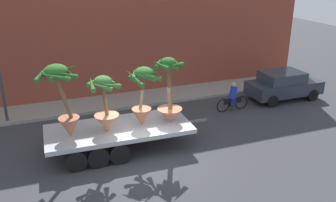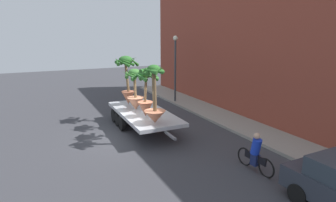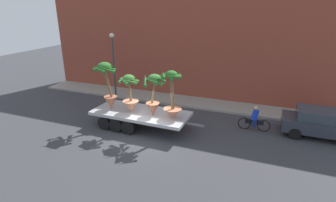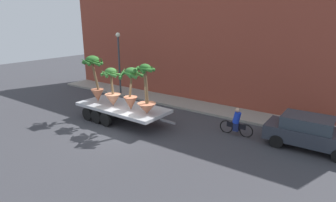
{
  "view_description": "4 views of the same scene",
  "coord_description": "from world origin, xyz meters",
  "px_view_note": "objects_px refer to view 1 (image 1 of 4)",
  "views": [
    {
      "loc": [
        -3.62,
        -11.98,
        7.2
      ],
      "look_at": [
        1.39,
        1.53,
        1.6
      ],
      "focal_mm": 38.66,
      "sensor_mm": 36.0,
      "label": 1
    },
    {
      "loc": [
        12.6,
        -4.19,
        5.04
      ],
      "look_at": [
        0.32,
        1.9,
        1.73
      ],
      "focal_mm": 29.44,
      "sensor_mm": 36.0,
      "label": 2
    },
    {
      "loc": [
        5.98,
        -12.16,
        7.06
      ],
      "look_at": [
        0.5,
        1.86,
        1.56
      ],
      "focal_mm": 28.72,
      "sensor_mm": 36.0,
      "label": 3
    },
    {
      "loc": [
        10.53,
        -10.37,
        5.98
      ],
      "look_at": [
        2.07,
        1.54,
        1.67
      ],
      "focal_mm": 29.81,
      "sensor_mm": 36.0,
      "label": 4
    }
  ],
  "objects_px": {
    "potted_palm_middle": "(63,98)",
    "parked_car": "(283,85)",
    "potted_palm_front": "(169,97)",
    "potted_palm_rear": "(143,95)",
    "flatbed_trailer": "(113,133)",
    "potted_palm_extra": "(106,108)",
    "cyclist": "(233,98)"
  },
  "relations": [
    {
      "from": "parked_car",
      "to": "potted_palm_front",
      "type": "bearing_deg",
      "value": -160.52
    },
    {
      "from": "flatbed_trailer",
      "to": "potted_palm_middle",
      "type": "xyz_separation_m",
      "value": [
        -1.79,
        -0.21,
        1.81
      ]
    },
    {
      "from": "potted_palm_middle",
      "to": "potted_palm_front",
      "type": "height_order",
      "value": "potted_palm_middle"
    },
    {
      "from": "flatbed_trailer",
      "to": "potted_palm_front",
      "type": "distance_m",
      "value": 2.68
    },
    {
      "from": "potted_palm_middle",
      "to": "parked_car",
      "type": "height_order",
      "value": "potted_palm_middle"
    },
    {
      "from": "potted_palm_rear",
      "to": "potted_palm_front",
      "type": "distance_m",
      "value": 1.12
    },
    {
      "from": "potted_palm_rear",
      "to": "cyclist",
      "type": "bearing_deg",
      "value": 22.51
    },
    {
      "from": "potted_palm_rear",
      "to": "parked_car",
      "type": "height_order",
      "value": "potted_palm_rear"
    },
    {
      "from": "potted_palm_rear",
      "to": "potted_palm_extra",
      "type": "height_order",
      "value": "potted_palm_rear"
    },
    {
      "from": "flatbed_trailer",
      "to": "parked_car",
      "type": "relative_size",
      "value": 1.67
    },
    {
      "from": "potted_palm_rear",
      "to": "potted_palm_middle",
      "type": "xyz_separation_m",
      "value": [
        -3.0,
        0.02,
        0.29
      ]
    },
    {
      "from": "potted_palm_front",
      "to": "cyclist",
      "type": "xyz_separation_m",
      "value": [
        4.31,
        2.25,
        -1.43
      ]
    },
    {
      "from": "potted_palm_middle",
      "to": "potted_palm_extra",
      "type": "height_order",
      "value": "potted_palm_middle"
    },
    {
      "from": "potted_palm_rear",
      "to": "potted_palm_middle",
      "type": "relative_size",
      "value": 0.86
    },
    {
      "from": "potted_palm_rear",
      "to": "parked_car",
      "type": "xyz_separation_m",
      "value": [
        8.86,
        2.74,
        -1.47
      ]
    },
    {
      "from": "potted_palm_middle",
      "to": "cyclist",
      "type": "relative_size",
      "value": 1.56
    },
    {
      "from": "potted_palm_front",
      "to": "potted_palm_extra",
      "type": "relative_size",
      "value": 1.2
    },
    {
      "from": "potted_palm_rear",
      "to": "potted_palm_extra",
      "type": "distance_m",
      "value": 1.53
    },
    {
      "from": "flatbed_trailer",
      "to": "potted_palm_middle",
      "type": "distance_m",
      "value": 2.55
    },
    {
      "from": "potted_palm_middle",
      "to": "potted_palm_front",
      "type": "bearing_deg",
      "value": -0.39
    },
    {
      "from": "potted_palm_extra",
      "to": "parked_car",
      "type": "xyz_separation_m",
      "value": [
        10.36,
        2.77,
        -1.15
      ]
    },
    {
      "from": "flatbed_trailer",
      "to": "cyclist",
      "type": "bearing_deg",
      "value": 16.91
    },
    {
      "from": "flatbed_trailer",
      "to": "potted_palm_rear",
      "type": "distance_m",
      "value": 1.96
    },
    {
      "from": "potted_palm_rear",
      "to": "cyclist",
      "type": "relative_size",
      "value": 1.33
    },
    {
      "from": "potted_palm_middle",
      "to": "parked_car",
      "type": "distance_m",
      "value": 12.3
    },
    {
      "from": "flatbed_trailer",
      "to": "potted_palm_middle",
      "type": "height_order",
      "value": "potted_palm_middle"
    },
    {
      "from": "potted_palm_rear",
      "to": "cyclist",
      "type": "distance_m",
      "value": 6.08
    },
    {
      "from": "potted_palm_middle",
      "to": "potted_palm_extra",
      "type": "xyz_separation_m",
      "value": [
        1.51,
        -0.05,
        -0.6
      ]
    },
    {
      "from": "potted_palm_rear",
      "to": "potted_palm_front",
      "type": "relative_size",
      "value": 0.89
    },
    {
      "from": "cyclist",
      "to": "parked_car",
      "type": "relative_size",
      "value": 0.45
    },
    {
      "from": "potted_palm_middle",
      "to": "potted_palm_extra",
      "type": "bearing_deg",
      "value": -2.06
    },
    {
      "from": "parked_car",
      "to": "potted_palm_middle",
      "type": "bearing_deg",
      "value": -167.1
    }
  ]
}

